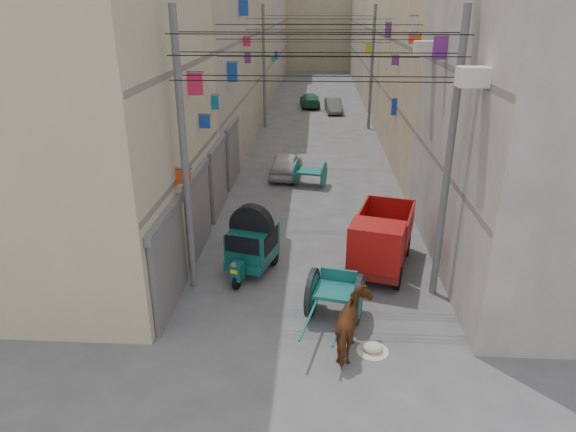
# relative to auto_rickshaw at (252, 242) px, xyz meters

# --- Properties ---
(building_row_left) EXTENTS (8.00, 62.00, 14.00)m
(building_row_left) POSITION_rel_auto_rickshaw_xyz_m (-6.07, 27.05, 5.45)
(building_row_left) COLOR tan
(building_row_left) RESTS_ON ground
(building_row_right) EXTENTS (8.00, 62.00, 14.00)m
(building_row_right) POSITION_rel_auto_rickshaw_xyz_m (9.92, 27.05, 5.45)
(building_row_right) COLOR #ADA8A2
(building_row_right) RESTS_ON ground
(end_cap_building) EXTENTS (22.00, 10.00, 13.00)m
(end_cap_building) POSITION_rel_auto_rickshaw_xyz_m (1.93, 58.93, 5.49)
(end_cap_building) COLOR tan
(end_cap_building) RESTS_ON ground
(shutters_left) EXTENTS (0.18, 14.40, 2.88)m
(shutters_left) POSITION_rel_auto_rickshaw_xyz_m (-1.99, 3.30, 0.49)
(shutters_left) COLOR #49494E
(shutters_left) RESTS_ON ground
(signboards) EXTENTS (8.22, 40.52, 5.67)m
(signboards) POSITION_rel_auto_rickshaw_xyz_m (1.92, 14.58, 2.42)
(signboards) COLOR #BDBDBD
(signboards) RESTS_ON ground
(ac_units) EXTENTS (0.70, 6.55, 3.35)m
(ac_units) POSITION_rel_auto_rickshaw_xyz_m (5.58, 0.59, 6.43)
(ac_units) COLOR beige
(ac_units) RESTS_ON ground
(utility_poles) EXTENTS (7.40, 22.20, 8.00)m
(utility_poles) POSITION_rel_auto_rickshaw_xyz_m (1.93, 9.93, 2.99)
(utility_poles) COLOR #58585A
(utility_poles) RESTS_ON ground
(overhead_cables) EXTENTS (7.40, 22.52, 1.12)m
(overhead_cables) POSITION_rel_auto_rickshaw_xyz_m (1.93, 7.33, 5.76)
(overhead_cables) COLOR black
(overhead_cables) RESTS_ON ground
(auto_rickshaw) EXTENTS (1.81, 2.52, 1.71)m
(auto_rickshaw) POSITION_rel_auto_rickshaw_xyz_m (0.00, 0.00, 0.00)
(auto_rickshaw) COLOR black
(auto_rickshaw) RESTS_ON ground
(tonga_cart) EXTENTS (1.76, 3.19, 1.36)m
(tonga_cart) POSITION_rel_auto_rickshaw_xyz_m (2.56, -2.58, -0.30)
(tonga_cart) COLOR black
(tonga_cart) RESTS_ON ground
(mini_truck) EXTENTS (2.49, 3.89, 2.02)m
(mini_truck) POSITION_rel_auto_rickshaw_xyz_m (4.02, 0.04, -0.04)
(mini_truck) COLOR black
(mini_truck) RESTS_ON ground
(second_cart) EXTENTS (1.63, 1.51, 1.23)m
(second_cart) POSITION_rel_auto_rickshaw_xyz_m (1.70, 8.47, -0.35)
(second_cart) COLOR #145A56
(second_cart) RESTS_ON ground
(feed_sack) EXTENTS (0.49, 0.39, 0.25)m
(feed_sack) POSITION_rel_auto_rickshaw_xyz_m (3.47, -4.02, -0.88)
(feed_sack) COLOR beige
(feed_sack) RESTS_ON ground
(horse) EXTENTS (1.07, 1.90, 1.52)m
(horse) POSITION_rel_auto_rickshaw_xyz_m (2.96, -4.07, -0.25)
(horse) COLOR brown
(horse) RESTS_ON ground
(distant_car_white) EXTENTS (1.65, 3.60, 1.20)m
(distant_car_white) POSITION_rel_auto_rickshaw_xyz_m (0.48, 9.99, -0.41)
(distant_car_white) COLOR #B9B9B9
(distant_car_white) RESTS_ON ground
(distant_car_grey) EXTENTS (1.49, 3.49, 1.12)m
(distant_car_grey) POSITION_rel_auto_rickshaw_xyz_m (3.25, 26.46, -0.45)
(distant_car_grey) COLOR #515552
(distant_car_grey) RESTS_ON ground
(distant_car_green) EXTENTS (1.86, 3.96, 1.12)m
(distant_car_green) POSITION_rel_auto_rickshaw_xyz_m (1.32, 28.89, -0.45)
(distant_car_green) COLOR #1F5C3C
(distant_car_green) RESTS_ON ground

